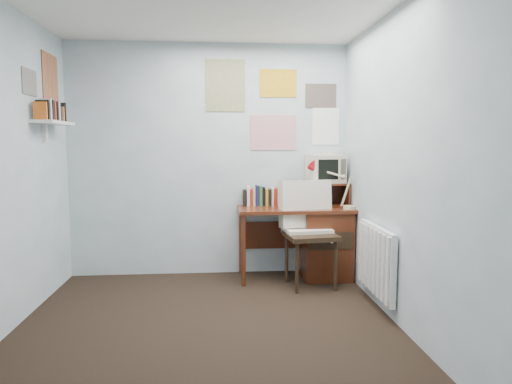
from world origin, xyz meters
The scene contains 13 objects.
ground centered at (0.00, 0.00, 0.00)m, with size 3.50×3.50×0.00m, color black.
back_wall centered at (0.00, 1.75, 1.25)m, with size 3.00×0.02×2.50m, color silver.
right_wall centered at (1.50, 0.00, 1.25)m, with size 0.02×3.50×2.50m, color silver.
desk centered at (1.17, 1.48, 0.41)m, with size 1.20×0.55×0.76m.
desk_chair centered at (1.01, 1.17, 0.52)m, with size 0.53×0.51×1.03m, color black.
desk_lamp centered at (1.44, 1.33, 0.98)m, with size 0.31×0.27×0.45m, color #B20B19.
tv_riser centered at (1.29, 1.59, 0.89)m, with size 0.40×0.30×0.25m, color #532413.
crt_tv centered at (1.25, 1.61, 1.17)m, with size 0.35×0.32×0.33m, color beige.
book_row centered at (0.66, 1.66, 0.87)m, with size 0.60×0.14×0.22m, color #532413.
radiator centered at (1.46, 0.55, 0.42)m, with size 0.09×0.80×0.60m, color white.
wall_shelf centered at (-1.40, 1.10, 1.62)m, with size 0.20×0.62×0.24m, color white.
posters_back centered at (0.70, 1.74, 1.85)m, with size 1.20×0.01×0.90m, color white.
posters_left centered at (-1.49, 1.10, 2.00)m, with size 0.01×0.70×0.60m, color white.
Camera 1 is at (0.08, -3.23, 1.43)m, focal length 32.00 mm.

